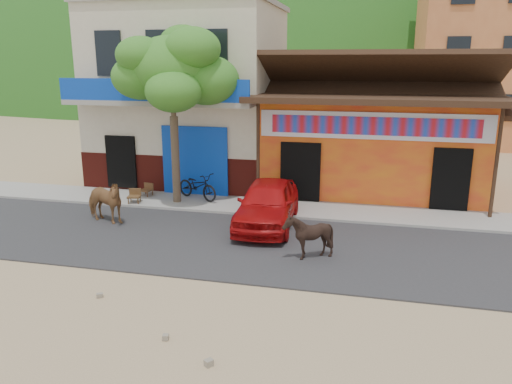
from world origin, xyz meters
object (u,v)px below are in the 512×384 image
Objects in this scene: cow_dark at (308,236)px; cafe_chair_left at (146,185)px; cow_tan at (103,201)px; cafe_chair_right at (134,190)px; tree at (174,116)px; red_car at (267,203)px; scooter at (197,186)px.

cow_dark is 7.92m from cafe_chair_left.
cow_tan is 1.80× the size of cafe_chair_right.
tree is 3.69× the size of cow_tan.
cow_tan is at bearing -172.28° from red_car.
cow_tan is 6.74m from cow_dark.
scooter is 2.19× the size of cafe_chair_left.
cow_dark is 0.29× the size of red_car.
cafe_chair_left is at bearing 155.04° from red_car.
cow_tan is at bearing -102.82° from cafe_chair_right.
red_car is 4.85× the size of cafe_chair_left.
red_car reaches higher than cow_dark.
cafe_chair_right reaches higher than cafe_chair_left.
cow_tan is 2.01m from cafe_chair_right.
tree reaches higher than red_car.
tree is at bearing 153.60° from red_car.
red_car reaches higher than scooter.
scooter is 2.06× the size of cafe_chair_right.
cow_dark reaches higher than cafe_chair_left.
tree is at bearing -13.40° from cow_tan.
tree reaches higher than cow_tan.
cow_tan reaches higher than cafe_chair_right.
cafe_chair_right is (-1.40, -0.50, -2.55)m from tree.
cafe_chair_right is (-2.00, -0.97, -0.04)m from scooter.
cafe_chair_left is at bearing 77.46° from cafe_chair_right.
scooter is (-4.57, 4.43, -0.03)m from cow_dark.
cow_tan is at bearing -119.41° from tree.
cow_tan is at bearing -78.27° from cafe_chair_left.
tree is 2.63m from scooter.
red_car is 3.64m from scooter.
cow_tan is at bearing -89.59° from cow_dark.
cafe_chair_left is 0.97m from cafe_chair_right.
red_car is at bearing -10.41° from cafe_chair_left.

